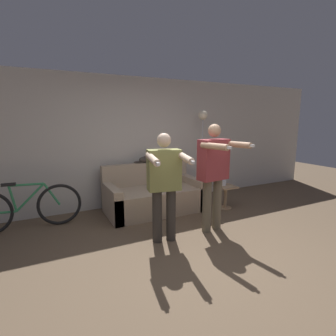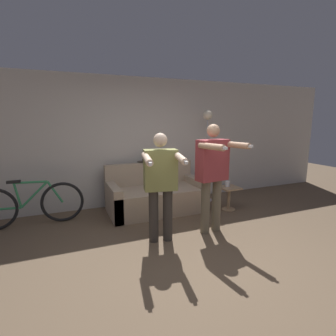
{
  "view_description": "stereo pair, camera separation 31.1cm",
  "coord_description": "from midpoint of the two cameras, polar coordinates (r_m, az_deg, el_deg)",
  "views": [
    {
      "loc": [
        -1.75,
        -2.58,
        1.76
      ],
      "look_at": [
        0.19,
        1.28,
        0.96
      ],
      "focal_mm": 28.0,
      "sensor_mm": 36.0,
      "label": 1
    },
    {
      "loc": [
        -1.47,
        -2.71,
        1.76
      ],
      "look_at": [
        0.19,
        1.28,
        0.96
      ],
      "focal_mm": 28.0,
      "sensor_mm": 36.0,
      "label": 2
    }
  ],
  "objects": [
    {
      "name": "bicycle",
      "position": [
        4.87,
        -30.3,
        -7.57
      ],
      "size": [
        1.72,
        0.07,
        0.8
      ],
      "color": "black",
      "rests_on": "ground_plane"
    },
    {
      "name": "wall_back",
      "position": [
        5.45,
        -9.46,
        5.54
      ],
      "size": [
        10.0,
        0.05,
        2.6
      ],
      "color": "beige",
      "rests_on": "ground_plane"
    },
    {
      "name": "floor_lamp",
      "position": [
        5.66,
        5.96,
        7.13
      ],
      "size": [
        0.29,
        0.29,
        1.95
      ],
      "color": "#B2B2B7",
      "rests_on": "ground_plane"
    },
    {
      "name": "couch",
      "position": [
        5.13,
        -4.92,
        -6.2
      ],
      "size": [
        1.82,
        0.95,
        0.9
      ],
      "color": "tan",
      "rests_on": "ground_plane"
    },
    {
      "name": "cup",
      "position": [
        5.3,
        10.46,
        -3.21
      ],
      "size": [
        0.08,
        0.08,
        0.11
      ],
      "color": "silver",
      "rests_on": "side_table"
    },
    {
      "name": "ground_plane",
      "position": [
        3.56,
        4.3,
        -19.14
      ],
      "size": [
        16.0,
        16.0,
        0.0
      ],
      "primitive_type": "plane",
      "color": "brown"
    },
    {
      "name": "cat",
      "position": [
        5.33,
        -6.09,
        1.95
      ],
      "size": [
        0.49,
        0.13,
        0.17
      ],
      "color": "#3D3833",
      "rests_on": "couch"
    },
    {
      "name": "side_table",
      "position": [
        5.33,
        10.81,
        -5.31
      ],
      "size": [
        0.37,
        0.37,
        0.46
      ],
      "color": "#A38460",
      "rests_on": "ground_plane"
    },
    {
      "name": "person_right",
      "position": [
        4.08,
        7.86,
        -0.44
      ],
      "size": [
        0.62,
        0.73,
        1.69
      ],
      "rotation": [
        0.0,
        0.0,
        0.13
      ],
      "color": "#6B604C",
      "rests_on": "ground_plane"
    },
    {
      "name": "person_left",
      "position": [
        3.69,
        -3.2,
        -2.77
      ],
      "size": [
        0.61,
        0.74,
        1.58
      ],
      "rotation": [
        0.0,
        0.0,
        -0.18
      ],
      "color": "#38332D",
      "rests_on": "ground_plane"
    }
  ]
}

